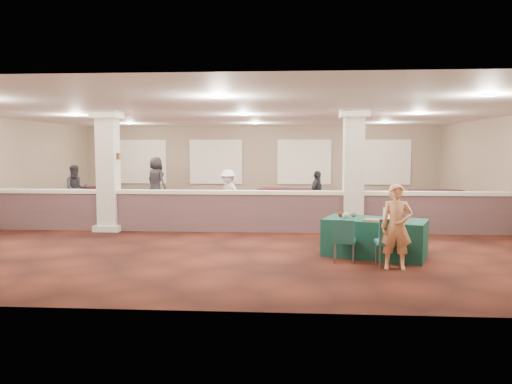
# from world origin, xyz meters

# --- Properties ---
(ground) EXTENTS (16.00, 16.00, 0.00)m
(ground) POSITION_xyz_m (0.00, 0.00, 0.00)
(ground) COLOR #4B1C12
(ground) RESTS_ON ground
(wall_back) EXTENTS (16.00, 0.04, 3.20)m
(wall_back) POSITION_xyz_m (0.00, 8.00, 1.60)
(wall_back) COLOR #7D6F56
(wall_back) RESTS_ON ground
(wall_front) EXTENTS (16.00, 0.04, 3.20)m
(wall_front) POSITION_xyz_m (0.00, -8.00, 1.60)
(wall_front) COLOR #7D6F56
(wall_front) RESTS_ON ground
(ceiling) EXTENTS (16.00, 16.00, 0.02)m
(ceiling) POSITION_xyz_m (0.00, 0.00, 3.20)
(ceiling) COLOR silver
(ceiling) RESTS_ON wall_back
(partition_wall) EXTENTS (15.60, 0.28, 1.10)m
(partition_wall) POSITION_xyz_m (0.00, -1.50, 0.57)
(partition_wall) COLOR brown
(partition_wall) RESTS_ON ground
(column_left) EXTENTS (0.72, 0.72, 3.20)m
(column_left) POSITION_xyz_m (-3.50, -1.50, 1.64)
(column_left) COLOR silver
(column_left) RESTS_ON ground
(column_right) EXTENTS (0.72, 0.72, 3.20)m
(column_right) POSITION_xyz_m (3.00, -1.50, 1.64)
(column_right) COLOR silver
(column_right) RESTS_ON ground
(sconce_left) EXTENTS (0.12, 0.12, 0.18)m
(sconce_left) POSITION_xyz_m (-3.78, -1.50, 2.00)
(sconce_left) COLOR brown
(sconce_left) RESTS_ON column_left
(sconce_right) EXTENTS (0.12, 0.12, 0.18)m
(sconce_right) POSITION_xyz_m (-3.22, -1.50, 2.00)
(sconce_right) COLOR brown
(sconce_right) RESTS_ON column_left
(near_table) EXTENTS (2.23, 1.65, 0.77)m
(near_table) POSITION_xyz_m (3.10, -4.33, 0.38)
(near_table) COLOR #0F392C
(near_table) RESTS_ON ground
(conf_chair_main) EXTENTS (0.47, 0.47, 0.91)m
(conf_chair_main) POSITION_xyz_m (3.22, -5.24, 0.54)
(conf_chair_main) COLOR #206059
(conf_chair_main) RESTS_ON ground
(conf_chair_side) EXTENTS (0.49, 0.49, 0.85)m
(conf_chair_side) POSITION_xyz_m (2.41, -4.96, 0.50)
(conf_chair_side) COLOR #206059
(conf_chair_side) RESTS_ON ground
(woman) EXTENTS (0.60, 0.44, 1.56)m
(woman) POSITION_xyz_m (3.31, -5.40, 0.78)
(woman) COLOR tan
(woman) RESTS_ON ground
(far_table_front_left) EXTENTS (1.69, 0.88, 0.68)m
(far_table_front_left) POSITION_xyz_m (-5.16, 0.91, 0.34)
(far_table_front_left) COLOR black
(far_table_front_left) RESTS_ON ground
(far_table_front_center) EXTENTS (1.99, 1.26, 0.75)m
(far_table_front_center) POSITION_xyz_m (2.00, 0.30, 0.37)
(far_table_front_center) COLOR black
(far_table_front_center) RESTS_ON ground
(far_table_front_right) EXTENTS (1.89, 1.39, 0.69)m
(far_table_front_right) POSITION_xyz_m (5.82, 3.00, 0.34)
(far_table_front_right) COLOR black
(far_table_front_right) RESTS_ON ground
(far_table_back_left) EXTENTS (1.94, 1.45, 0.71)m
(far_table_back_left) POSITION_xyz_m (-6.34, 4.47, 0.35)
(far_table_back_left) COLOR black
(far_table_back_left) RESTS_ON ground
(far_table_back_center) EXTENTS (2.08, 1.45, 0.76)m
(far_table_back_center) POSITION_xyz_m (1.21, 3.39, 0.38)
(far_table_back_center) COLOR black
(far_table_back_center) RESTS_ON ground
(far_table_back_right) EXTENTS (1.90, 1.06, 0.74)m
(far_table_back_right) POSITION_xyz_m (6.50, 3.20, 0.37)
(far_table_back_right) COLOR black
(far_table_back_right) RESTS_ON ground
(attendee_a) EXTENTS (0.90, 0.79, 1.64)m
(attendee_a) POSITION_xyz_m (-5.99, 2.10, 0.82)
(attendee_a) COLOR black
(attendee_a) RESTS_ON ground
(attendee_b) EXTENTS (1.03, 0.97, 1.52)m
(attendee_b) POSITION_xyz_m (-0.64, 1.47, 0.76)
(attendee_b) COLOR silver
(attendee_b) RESTS_ON ground
(attendee_c) EXTENTS (0.73, 0.97, 1.49)m
(attendee_c) POSITION_xyz_m (2.23, 1.50, 0.75)
(attendee_c) COLOR black
(attendee_c) RESTS_ON ground
(attendee_d) EXTENTS (1.05, 0.94, 1.88)m
(attendee_d) POSITION_xyz_m (-4.00, 5.07, 0.94)
(attendee_d) COLOR black
(attendee_d) RESTS_ON ground
(laptop_base) EXTENTS (0.41, 0.35, 0.02)m
(laptop_base) POSITION_xyz_m (3.38, -4.49, 0.78)
(laptop_base) COLOR silver
(laptop_base) RESTS_ON near_table
(laptop_screen) EXTENTS (0.33, 0.14, 0.23)m
(laptop_screen) POSITION_xyz_m (3.42, -4.38, 0.90)
(laptop_screen) COLOR silver
(laptop_screen) RESTS_ON near_table
(screen_glow) EXTENTS (0.30, 0.12, 0.20)m
(screen_glow) POSITION_xyz_m (3.42, -4.38, 0.89)
(screen_glow) COLOR #AEBBD1
(screen_glow) RESTS_ON near_table
(knitting) EXTENTS (0.51, 0.45, 0.03)m
(knitting) POSITION_xyz_m (3.05, -4.59, 0.79)
(knitting) COLOR #CE5E21
(knitting) RESTS_ON near_table
(yarn_cream) EXTENTS (0.12, 0.12, 0.12)m
(yarn_cream) POSITION_xyz_m (2.52, -4.22, 0.83)
(yarn_cream) COLOR #BFB39D
(yarn_cream) RESTS_ON near_table
(yarn_red) EXTENTS (0.11, 0.11, 0.11)m
(yarn_red) POSITION_xyz_m (2.43, -4.01, 0.82)
(yarn_red) COLOR #5D1F12
(yarn_red) RESTS_ON near_table
(yarn_grey) EXTENTS (0.11, 0.11, 0.11)m
(yarn_grey) POSITION_xyz_m (2.70, -4.04, 0.82)
(yarn_grey) COLOR #55545A
(yarn_grey) RESTS_ON near_table
(scissors) EXTENTS (0.13, 0.07, 0.01)m
(scissors) POSITION_xyz_m (3.63, -4.85, 0.78)
(scissors) COLOR red
(scissors) RESTS_ON near_table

